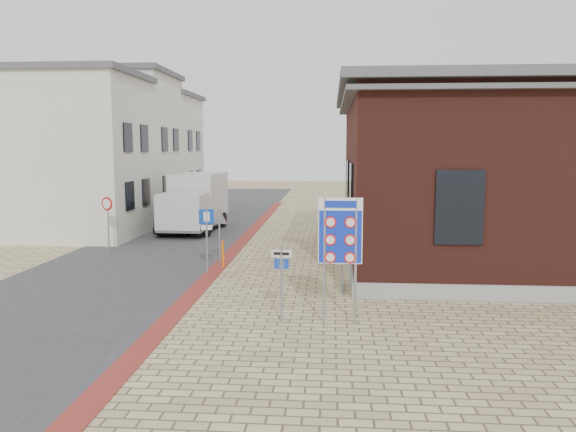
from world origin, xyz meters
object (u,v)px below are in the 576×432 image
(sedan, at_px, (180,217))
(border_sign, at_px, (340,233))
(box_truck, at_px, (195,202))
(bollard, at_px, (223,254))
(parking_sign, at_px, (207,229))
(essen_sign, at_px, (281,273))

(sedan, distance_m, border_sign, 17.51)
(border_sign, bearing_deg, box_truck, 116.18)
(box_truck, relative_size, bollard, 5.83)
(parking_sign, bearing_deg, box_truck, 82.88)
(sedan, bearing_deg, essen_sign, -68.00)
(box_truck, bearing_deg, parking_sign, -71.68)
(box_truck, xyz_separation_m, bollard, (3.28, -9.14, -1.09))
(sedan, height_order, border_sign, border_sign)
(sedan, distance_m, parking_sign, 10.62)
(border_sign, height_order, essen_sign, border_sign)
(sedan, height_order, essen_sign, essen_sign)
(parking_sign, bearing_deg, border_sign, -72.18)
(essen_sign, relative_size, bollard, 1.99)
(box_truck, relative_size, essen_sign, 2.93)
(sedan, xyz_separation_m, box_truck, (0.75, 0.33, 0.82))
(box_truck, relative_size, parking_sign, 2.48)
(border_sign, distance_m, essen_sign, 1.83)
(essen_sign, xyz_separation_m, bollard, (-2.80, 6.50, -0.81))
(box_truck, bearing_deg, border_sign, -61.74)
(box_truck, height_order, bollard, box_truck)
(box_truck, height_order, parking_sign, box_truck)
(parking_sign, distance_m, bollard, 1.63)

